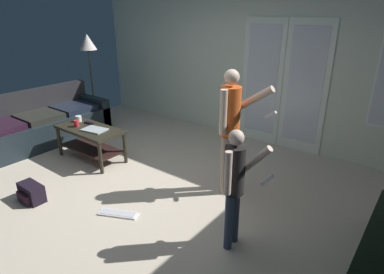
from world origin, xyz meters
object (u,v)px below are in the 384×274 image
(laptop_closed, at_px, (94,130))
(cup_by_laptop, at_px, (76,124))
(coffee_table, at_px, (90,137))
(loose_keyboard, at_px, (118,214))
(tv_remote_black, at_px, (89,123))
(leather_couch, at_px, (39,126))
(person_adult, at_px, (231,122))
(person_child, at_px, (235,180))
(backpack, at_px, (31,193))
(cup_near_edge, at_px, (79,119))
(floor_lamp, at_px, (88,47))

(laptop_closed, xyz_separation_m, cup_by_laptop, (-0.34, -0.06, 0.04))
(coffee_table, relative_size, loose_keyboard, 2.36)
(loose_keyboard, bearing_deg, laptop_closed, 151.09)
(loose_keyboard, bearing_deg, tv_remote_black, 152.19)
(leather_couch, xyz_separation_m, person_adult, (3.37, 0.60, 0.62))
(person_child, distance_m, backpack, 2.48)
(person_adult, bearing_deg, loose_keyboard, -119.98)
(person_adult, xyz_separation_m, loose_keyboard, (-0.69, -1.19, -0.90))
(coffee_table, bearing_deg, cup_by_laptop, -159.60)
(coffee_table, relative_size, tv_remote_black, 6.30)
(person_child, bearing_deg, loose_keyboard, -164.32)
(cup_by_laptop, relative_size, tv_remote_black, 0.57)
(loose_keyboard, relative_size, cup_near_edge, 5.00)
(cup_near_edge, bearing_deg, tv_remote_black, 8.93)
(leather_couch, xyz_separation_m, laptop_closed, (1.39, 0.12, 0.21))
(coffee_table, bearing_deg, backpack, -71.10)
(cup_near_edge, bearing_deg, leather_couch, -166.46)
(coffee_table, relative_size, cup_near_edge, 11.82)
(floor_lamp, bearing_deg, loose_keyboard, -33.20)
(person_adult, xyz_separation_m, backpack, (-1.71, -1.62, -0.80))
(coffee_table, bearing_deg, leather_couch, -174.19)
(person_adult, relative_size, backpack, 4.46)
(coffee_table, relative_size, cup_by_laptop, 11.02)
(backpack, relative_size, cup_near_edge, 3.74)
(cup_by_laptop, bearing_deg, laptop_closed, 10.51)
(backpack, bearing_deg, floor_lamp, 129.24)
(coffee_table, xyz_separation_m, person_child, (2.67, -0.37, 0.35))
(tv_remote_black, bearing_deg, person_adult, 2.84)
(laptop_closed, height_order, cup_by_laptop, cup_by_laptop)
(cup_by_laptop, bearing_deg, loose_keyboard, -21.71)
(leather_couch, bearing_deg, person_adult, 10.03)
(person_child, bearing_deg, coffee_table, 172.11)
(person_adult, distance_m, cup_by_laptop, 2.40)
(person_child, bearing_deg, laptop_closed, 171.93)
(loose_keyboard, height_order, tv_remote_black, tv_remote_black)
(cup_near_edge, bearing_deg, floor_lamp, 135.77)
(person_adult, bearing_deg, tv_remote_black, -171.24)
(floor_lamp, distance_m, cup_near_edge, 1.87)
(person_adult, relative_size, laptop_closed, 4.43)
(person_adult, distance_m, tv_remote_black, 2.34)
(person_child, bearing_deg, leather_couch, 176.46)
(loose_keyboard, bearing_deg, coffee_table, 153.15)
(floor_lamp, relative_size, laptop_closed, 4.92)
(backpack, height_order, laptop_closed, laptop_closed)
(laptop_closed, xyz_separation_m, cup_near_edge, (-0.52, 0.10, 0.04))
(leather_couch, distance_m, person_adult, 3.47)
(backpack, height_order, loose_keyboard, backpack)
(tv_remote_black, bearing_deg, leather_couch, -173.27)
(tv_remote_black, bearing_deg, backpack, -72.15)
(cup_by_laptop, bearing_deg, tv_remote_black, 79.68)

